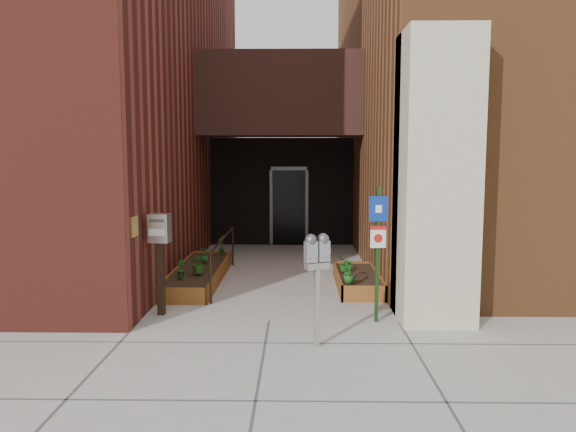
{
  "coord_description": "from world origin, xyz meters",
  "views": [
    {
      "loc": [
        0.44,
        -8.41,
        2.59
      ],
      "look_at": [
        0.27,
        1.8,
        1.43
      ],
      "focal_mm": 35.0,
      "sensor_mm": 36.0,
      "label": 1
    }
  ],
  "objects": [
    {
      "name": "planter_left",
      "position": [
        -1.55,
        2.7,
        0.13
      ],
      "size": [
        0.9,
        3.6,
        0.3
      ],
      "color": "brown",
      "rests_on": "ground"
    },
    {
      "name": "shrub_right_c",
      "position": [
        1.35,
        2.31,
        0.45
      ],
      "size": [
        0.34,
        0.34,
        0.29
      ],
      "primitive_type": "imported",
      "rotation": [
        0.0,
        0.0,
        4.36
      ],
      "color": "#1B5418",
      "rests_on": "planter_right"
    },
    {
      "name": "planter_right",
      "position": [
        1.6,
        2.2,
        0.13
      ],
      "size": [
        0.8,
        2.2,
        0.3
      ],
      "color": "brown",
      "rests_on": "ground"
    },
    {
      "name": "parking_meter",
      "position": [
        0.7,
        -1.12,
        1.19
      ],
      "size": [
        0.35,
        0.25,
        1.54
      ],
      "color": "#9E9EA0",
      "rests_on": "ground"
    },
    {
      "name": "architecture",
      "position": [
        -0.18,
        6.89,
        4.98
      ],
      "size": [
        20.0,
        14.6,
        10.0
      ],
      "color": "maroon",
      "rests_on": "ground"
    },
    {
      "name": "shrub_left_c",
      "position": [
        -1.52,
        3.16,
        0.46
      ],
      "size": [
        0.25,
        0.25,
        0.33
      ],
      "primitive_type": "imported",
      "rotation": [
        0.0,
        0.0,
        3.68
      ],
      "color": "#225618",
      "rests_on": "planter_left"
    },
    {
      "name": "shrub_right_b",
      "position": [
        1.37,
        1.75,
        0.47
      ],
      "size": [
        0.25,
        0.25,
        0.35
      ],
      "primitive_type": "imported",
      "rotation": [
        0.0,
        0.0,
        2.64
      ],
      "color": "#21621C",
      "rests_on": "planter_right"
    },
    {
      "name": "shrub_left_a",
      "position": [
        -1.44,
        2.08,
        0.5
      ],
      "size": [
        0.42,
        0.42,
        0.4
      ],
      "primitive_type": "imported",
      "rotation": [
        0.0,
        0.0,
        0.17
      ],
      "color": "#265518",
      "rests_on": "planter_left"
    },
    {
      "name": "shrub_left_d",
      "position": [
        -1.31,
        4.3,
        0.51
      ],
      "size": [
        0.28,
        0.28,
        0.41
      ],
      "primitive_type": "imported",
      "rotation": [
        0.0,
        0.0,
        5.06
      ],
      "color": "#265819",
      "rests_on": "planter_left"
    },
    {
      "name": "ground",
      "position": [
        0.0,
        0.0,
        0.0
      ],
      "size": [
        80.0,
        80.0,
        0.0
      ],
      "primitive_type": "plane",
      "color": "#9E9991",
      "rests_on": "ground"
    },
    {
      "name": "shrub_left_b",
      "position": [
        -1.72,
        1.72,
        0.46
      ],
      "size": [
        0.24,
        0.24,
        0.32
      ],
      "primitive_type": "imported",
      "rotation": [
        0.0,
        0.0,
        2.04
      ],
      "color": "#215117",
      "rests_on": "planter_left"
    },
    {
      "name": "payment_dropbox",
      "position": [
        -1.74,
        0.34,
        1.18
      ],
      "size": [
        0.35,
        0.28,
        1.63
      ],
      "color": "black",
      "rests_on": "ground"
    },
    {
      "name": "shrub_right_a",
      "position": [
        1.35,
        1.3,
        0.48
      ],
      "size": [
        0.27,
        0.27,
        0.35
      ],
      "primitive_type": "imported",
      "rotation": [
        0.0,
        0.0,
        0.98
      ],
      "color": "#1A5819",
      "rests_on": "planter_right"
    },
    {
      "name": "handrail",
      "position": [
        -1.05,
        2.65,
        0.75
      ],
      "size": [
        0.04,
        3.34,
        0.9
      ],
      "color": "black",
      "rests_on": "ground"
    },
    {
      "name": "sign_post",
      "position": [
        1.65,
        -0.01,
        1.28
      ],
      "size": [
        0.28,
        0.08,
        2.08
      ],
      "color": "#133312",
      "rests_on": "ground"
    }
  ]
}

